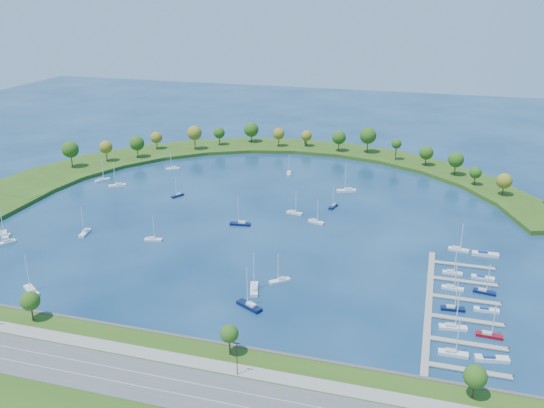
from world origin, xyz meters
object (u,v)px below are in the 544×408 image
(moored_boat_16, at_px, (4,234))
(docked_boat_9, at_px, (483,277))
(moored_boat_0, at_px, (173,168))
(moored_boat_6, at_px, (289,173))
(docked_boat_7, at_px, (484,291))
(docked_boat_1, at_px, (492,358))
(moored_boat_4, at_px, (31,290))
(moored_boat_5, at_px, (333,206))
(docked_boat_4, at_px, (453,308))
(moored_boat_17, at_px, (280,280))
(docked_boat_2, at_px, (453,326))
(moored_boat_8, at_px, (347,190))
(docked_boat_8, at_px, (452,272))
(moored_boat_1, at_px, (102,179))
(docked_boat_10, at_px, (458,249))
(moored_boat_13, at_px, (249,305))
(moored_boat_15, at_px, (153,239))
(dock_system, at_px, (452,308))
(docked_boat_11, at_px, (485,254))
(moored_boat_3, at_px, (316,221))
(docked_boat_0, at_px, (453,352))
(moored_boat_18, at_px, (5,242))
(moored_boat_7, at_px, (117,185))
(docked_boat_5, at_px, (486,310))
(moored_boat_2, at_px, (85,232))
(moored_boat_10, at_px, (254,288))
(moored_boat_14, at_px, (2,233))
(moored_boat_12, at_px, (295,212))
(docked_boat_3, at_px, (489,334))
(docked_boat_6, at_px, (453,287))
(moored_boat_9, at_px, (178,195))
(moored_boat_11, at_px, (240,223))

(moored_boat_16, relative_size, docked_boat_9, 1.69)
(moored_boat_0, distance_m, moored_boat_6, 67.02)
(docked_boat_7, bearing_deg, docked_boat_1, -81.26)
(moored_boat_16, bearing_deg, moored_boat_4, -176.11)
(moored_boat_5, distance_m, docked_boat_4, 97.35)
(moored_boat_4, relative_size, docked_boat_9, 1.66)
(moored_boat_17, bearing_deg, docked_boat_2, 125.28)
(moored_boat_8, bearing_deg, moored_boat_16, 13.35)
(moored_boat_4, relative_size, moored_boat_5, 1.32)
(docked_boat_8, relative_size, docked_boat_9, 1.27)
(moored_boat_1, xyz_separation_m, docked_boat_10, (183.47, -37.94, -0.01))
(moored_boat_13, distance_m, moored_boat_15, 67.65)
(dock_system, height_order, docked_boat_11, docked_boat_11)
(docked_boat_9, height_order, docked_boat_10, docked_boat_10)
(moored_boat_3, xyz_separation_m, docked_boat_9, (68.46, -34.62, -0.28))
(docked_boat_10, bearing_deg, docked_boat_0, -84.73)
(moored_boat_5, bearing_deg, moored_boat_18, -42.94)
(docked_boat_9, bearing_deg, moored_boat_7, 167.29)
(moored_boat_3, height_order, docked_boat_8, moored_boat_3)
(docked_boat_5, bearing_deg, moored_boat_2, 170.78)
(moored_boat_1, distance_m, docked_boat_8, 190.49)
(moored_boat_10, distance_m, docked_boat_7, 79.08)
(moored_boat_10, bearing_deg, moored_boat_14, 65.48)
(docked_boat_8, bearing_deg, moored_boat_4, -158.68)
(docked_boat_2, bearing_deg, docked_boat_0, -97.05)
(docked_boat_11, bearing_deg, docked_boat_2, -103.05)
(moored_boat_3, relative_size, moored_boat_14, 0.97)
(moored_boat_8, distance_m, moored_boat_10, 111.34)
(docked_boat_9, bearing_deg, moored_boat_1, 166.70)
(moored_boat_12, distance_m, docked_boat_3, 113.65)
(moored_boat_8, bearing_deg, docked_boat_9, 104.93)
(docked_boat_2, bearing_deg, moored_boat_5, 113.32)
(docked_boat_6, xyz_separation_m, docked_boat_9, (10.45, 10.95, -0.28))
(moored_boat_15, bearing_deg, docked_boat_8, -9.73)
(moored_boat_9, relative_size, moored_boat_16, 0.73)
(docked_boat_6, height_order, docked_boat_9, docked_boat_6)
(moored_boat_17, relative_size, docked_boat_5, 1.42)
(moored_boat_8, relative_size, docked_boat_7, 1.31)
(moored_boat_14, bearing_deg, moored_boat_11, -153.96)
(moored_boat_18, height_order, docked_boat_10, moored_boat_18)
(dock_system, height_order, moored_boat_9, moored_boat_9)
(moored_boat_12, bearing_deg, docked_boat_11, -5.34)
(moored_boat_3, relative_size, moored_boat_11, 0.83)
(moored_boat_15, xyz_separation_m, docked_boat_11, (131.24, 23.12, -0.12))
(dock_system, bearing_deg, docked_boat_2, -89.01)
(moored_boat_9, distance_m, docked_boat_7, 154.33)
(moored_boat_17, xyz_separation_m, docked_boat_8, (59.06, 23.39, -0.02))
(moored_boat_2, bearing_deg, docked_boat_8, 81.06)
(moored_boat_2, bearing_deg, moored_boat_1, -165.31)
(moored_boat_8, xyz_separation_m, moored_boat_12, (-18.23, -36.99, -0.10))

